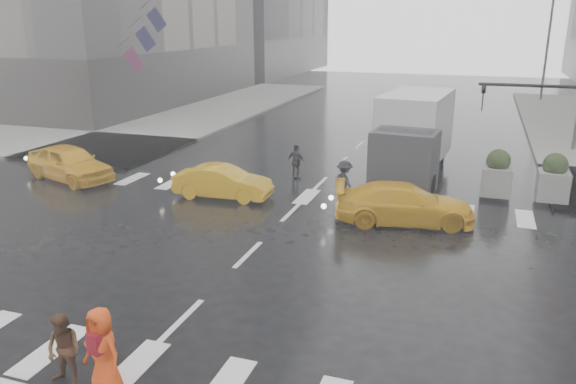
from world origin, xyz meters
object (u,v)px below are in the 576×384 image
(pedestrian_orange, at_px, (102,352))
(taxi_mid, at_px, (223,182))
(pedestrian_brown, at_px, (64,350))
(box_truck, at_px, (412,135))
(traffic_signal_pole, at_px, (563,120))
(taxi_front, at_px, (70,163))

(pedestrian_orange, relative_size, taxi_mid, 0.46)
(pedestrian_brown, distance_m, box_truck, 17.47)
(traffic_signal_pole, distance_m, pedestrian_brown, 17.99)
(taxi_front, relative_size, taxi_mid, 1.18)
(taxi_mid, height_order, box_truck, box_truck)
(traffic_signal_pole, distance_m, taxi_mid, 12.75)
(taxi_front, bearing_deg, taxi_mid, -72.57)
(traffic_signal_pole, bearing_deg, pedestrian_brown, -123.79)
(box_truck, bearing_deg, traffic_signal_pole, -14.87)
(taxi_front, relative_size, box_truck, 0.66)
(traffic_signal_pole, height_order, box_truck, traffic_signal_pole)
(pedestrian_orange, distance_m, box_truck, 17.27)
(traffic_signal_pole, distance_m, pedestrian_orange, 17.50)
(taxi_front, bearing_deg, traffic_signal_pole, -62.49)
(traffic_signal_pole, relative_size, box_truck, 0.66)
(pedestrian_brown, bearing_deg, taxi_front, 129.08)
(pedestrian_orange, height_order, taxi_front, pedestrian_orange)
(traffic_signal_pole, xyz_separation_m, taxi_front, (-19.39, -3.01, -2.45))
(box_truck, bearing_deg, pedestrian_brown, -98.98)
(pedestrian_brown, bearing_deg, box_truck, 75.67)
(traffic_signal_pole, xyz_separation_m, box_truck, (-5.51, 2.06, -1.29))
(pedestrian_brown, height_order, box_truck, box_truck)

